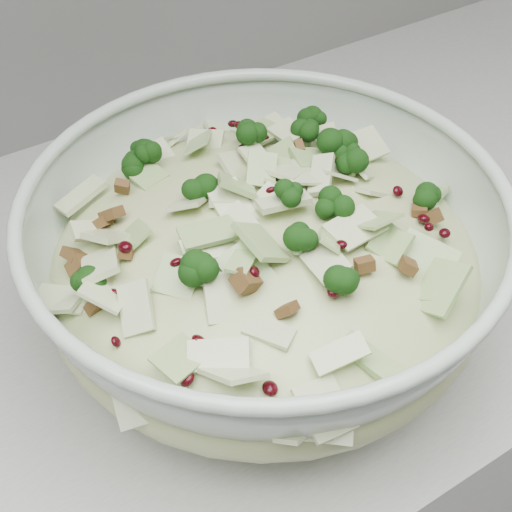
% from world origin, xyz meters
% --- Properties ---
extents(mixing_bowl, '(0.46, 0.46, 0.15)m').
position_xyz_m(mixing_bowl, '(0.51, 1.60, 0.98)').
color(mixing_bowl, '#AEBFB2').
rests_on(mixing_bowl, counter).
extents(salad, '(0.35, 0.35, 0.15)m').
position_xyz_m(salad, '(0.51, 1.60, 1.00)').
color(salad, '#C3CA8A').
rests_on(salad, mixing_bowl).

